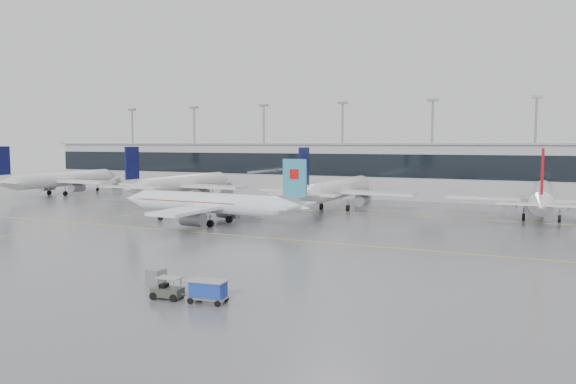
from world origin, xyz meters
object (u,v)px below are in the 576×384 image
at_px(baggage_cart, 208,290).
at_px(gse_unit, 156,277).
at_px(air_canada_jet, 213,204).
at_px(baggage_tug, 167,291).

distance_m(baggage_cart, gse_unit, 7.85).
bearing_deg(air_canada_jet, baggage_cart, 123.24).
bearing_deg(air_canada_jet, gse_unit, 115.90).
bearing_deg(gse_unit, baggage_cart, -17.11).
height_order(baggage_cart, gse_unit, baggage_cart).
relative_size(baggage_tug, baggage_cart, 1.21).
relative_size(baggage_cart, gse_unit, 2.21).
distance_m(baggage_tug, baggage_cart, 3.63).
height_order(air_canada_jet, baggage_cart, air_canada_jet).
xyz_separation_m(baggage_tug, baggage_cart, (3.58, 0.39, 0.43)).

